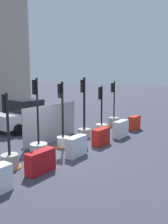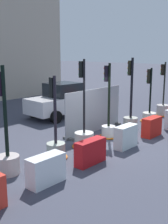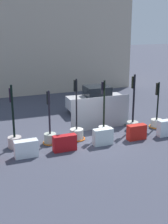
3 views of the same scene
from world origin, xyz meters
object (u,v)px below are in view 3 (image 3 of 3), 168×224
object	(u,v)px
traffic_light_5	(133,119)
construction_barrier_1	(26,149)
traffic_light_6	(156,120)
traffic_light_2	(50,135)
traffic_light_3	(77,131)
construction_barrier_5	(167,128)
traffic_light_1	(14,137)
construction_barrier_2	(65,143)
car_white_van	(96,100)
traffic_light_4	(104,125)
construction_barrier_4	(137,132)
construction_barrier_3	(103,137)

from	to	relation	value
traffic_light_5	construction_barrier_1	bearing A→B (deg)	-167.63
traffic_light_6	traffic_light_2	bearing A→B (deg)	-179.15
traffic_light_3	construction_barrier_5	size ratio (longest dim) A/B	2.95
traffic_light_1	traffic_light_2	world-z (taller)	traffic_light_1
traffic_light_5	construction_barrier_5	xyz separation A→B (m)	(1.24, -1.56, -0.19)
construction_barrier_2	car_white_van	distance (m)	6.83
construction_barrier_5	traffic_light_2	bearing A→B (deg)	168.03
traffic_light_5	construction_barrier_1	world-z (taller)	traffic_light_5
traffic_light_2	construction_barrier_5	world-z (taller)	traffic_light_2
traffic_light_2	traffic_light_1	bearing A→B (deg)	175.04
traffic_light_5	traffic_light_4	bearing A→B (deg)	-175.85
traffic_light_2	traffic_light_3	world-z (taller)	traffic_light_3
traffic_light_5	traffic_light_6	xyz separation A→B (m)	(1.55, -0.14, -0.24)
construction_barrier_2	car_white_van	size ratio (longest dim) A/B	0.29
traffic_light_6	construction_barrier_2	world-z (taller)	traffic_light_6
traffic_light_4	construction_barrier_4	world-z (taller)	traffic_light_4
traffic_light_3	construction_barrier_1	distance (m)	3.18
traffic_light_6	car_white_van	distance (m)	4.65
traffic_light_2	car_white_van	bearing A→B (deg)	43.39
traffic_light_3	construction_barrier_3	bearing A→B (deg)	-51.24
construction_barrier_1	construction_barrier_5	bearing A→B (deg)	-1.03
construction_barrier_1	construction_barrier_3	distance (m)	3.90
traffic_light_1	traffic_light_2	size ratio (longest dim) A/B	1.14
traffic_light_3	traffic_light_5	bearing A→B (deg)	3.43
traffic_light_3	construction_barrier_1	size ratio (longest dim) A/B	2.98
construction_barrier_5	traffic_light_3	bearing A→B (deg)	164.24
traffic_light_2	construction_barrier_3	size ratio (longest dim) A/B	2.72
traffic_light_1	traffic_light_4	world-z (taller)	traffic_light_1
traffic_light_6	traffic_light_3	bearing A→B (deg)	-179.18
traffic_light_4	construction_barrier_1	bearing A→B (deg)	-164.30
traffic_light_3	car_white_van	world-z (taller)	traffic_light_3
construction_barrier_3	construction_barrier_1	bearing A→B (deg)	-179.98
construction_barrier_3	traffic_light_5	bearing A→B (deg)	28.96
traffic_light_4	construction_barrier_5	size ratio (longest dim) A/B	2.77
traffic_light_3	construction_barrier_5	world-z (taller)	traffic_light_3
traffic_light_4	traffic_light_1	bearing A→B (deg)	179.32
construction_barrier_4	construction_barrier_5	size ratio (longest dim) A/B	0.92
traffic_light_3	construction_barrier_5	distance (m)	4.95
construction_barrier_2	construction_barrier_5	size ratio (longest dim) A/B	1.04
traffic_light_1	construction_barrier_1	distance (m)	1.38
traffic_light_1	construction_barrier_5	world-z (taller)	traffic_light_1
traffic_light_6	construction_barrier_5	world-z (taller)	traffic_light_6
traffic_light_6	car_white_van	size ratio (longest dim) A/B	0.68
construction_barrier_2	construction_barrier_4	bearing A→B (deg)	-0.09
construction_barrier_2	traffic_light_3	bearing A→B (deg)	48.34
construction_barrier_5	construction_barrier_3	bearing A→B (deg)	177.90
traffic_light_4	construction_barrier_4	bearing A→B (deg)	-44.20
traffic_light_1	traffic_light_4	distance (m)	4.84
construction_barrier_4	traffic_light_5	bearing A→B (deg)	67.16
traffic_light_1	traffic_light_5	distance (m)	6.76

